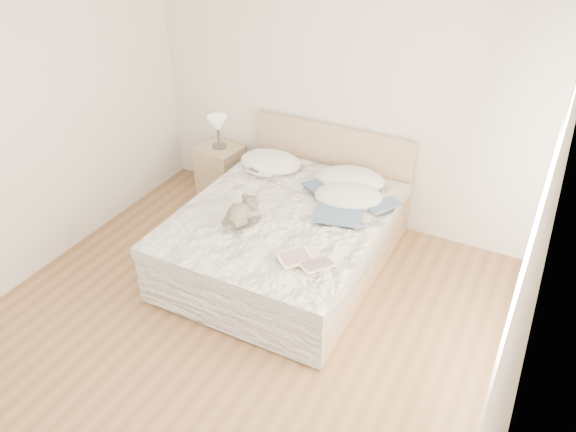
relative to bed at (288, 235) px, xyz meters
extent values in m
cube|color=brown|center=(0.00, -1.19, -0.31)|extent=(4.00, 4.50, 0.00)
cube|color=silver|center=(0.00, 1.06, 1.04)|extent=(4.00, 0.02, 2.70)
cube|color=silver|center=(2.00, -1.19, 1.04)|extent=(0.02, 4.50, 2.70)
cube|color=white|center=(1.99, -0.89, 1.14)|extent=(0.02, 1.30, 1.10)
cube|color=tan|center=(0.00, -0.04, -0.21)|extent=(1.68, 2.08, 0.20)
cube|color=white|center=(0.00, -0.04, 0.04)|extent=(1.60, 2.00, 0.30)
cube|color=white|center=(0.00, -0.09, 0.23)|extent=(1.72, 2.05, 0.10)
cube|color=tan|center=(0.00, 1.00, 0.19)|extent=(1.70, 0.06, 1.00)
cube|color=tan|center=(-1.27, 0.82, -0.03)|extent=(0.49, 0.45, 0.56)
cylinder|color=#4A4440|center=(-1.27, 0.83, 0.26)|extent=(0.16, 0.16, 0.02)
cylinder|color=#413B37|center=(-1.27, 0.83, 0.39)|extent=(0.03, 0.03, 0.22)
cone|color=white|center=(-1.27, 0.83, 0.53)|extent=(0.23, 0.23, 0.16)
ellipsoid|color=white|center=(-0.52, 0.64, 0.33)|extent=(0.68, 0.50, 0.19)
ellipsoid|color=white|center=(0.33, 0.68, 0.33)|extent=(0.72, 0.56, 0.19)
ellipsoid|color=white|center=(0.43, 0.38, 0.33)|extent=(0.74, 0.62, 0.19)
cube|color=white|center=(-0.51, 0.45, 0.32)|extent=(0.30, 0.22, 0.02)
cube|color=#F3E8C7|center=(0.51, -0.66, 0.32)|extent=(0.47, 0.44, 0.03)
camera|label=1|loc=(1.96, -3.77, 2.98)|focal=35.00mm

